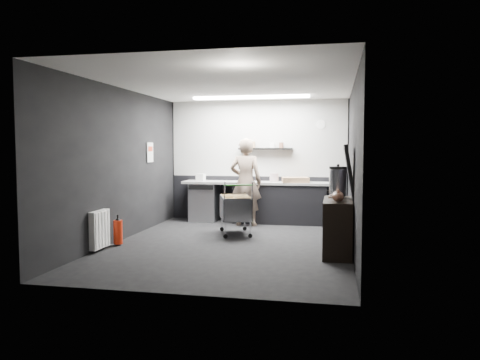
# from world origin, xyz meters

# --- Properties ---
(floor) EXTENTS (5.50, 5.50, 0.00)m
(floor) POSITION_xyz_m (0.00, 0.00, 0.00)
(floor) COLOR black
(floor) RESTS_ON ground
(ceiling) EXTENTS (5.50, 5.50, 0.00)m
(ceiling) POSITION_xyz_m (0.00, 0.00, 2.70)
(ceiling) COLOR white
(ceiling) RESTS_ON wall_back
(wall_back) EXTENTS (5.50, 0.00, 5.50)m
(wall_back) POSITION_xyz_m (0.00, 2.75, 1.35)
(wall_back) COLOR black
(wall_back) RESTS_ON floor
(wall_front) EXTENTS (5.50, 0.00, 5.50)m
(wall_front) POSITION_xyz_m (0.00, -2.75, 1.35)
(wall_front) COLOR black
(wall_front) RESTS_ON floor
(wall_left) EXTENTS (0.00, 5.50, 5.50)m
(wall_left) POSITION_xyz_m (-2.00, 0.00, 1.35)
(wall_left) COLOR black
(wall_left) RESTS_ON floor
(wall_right) EXTENTS (0.00, 5.50, 5.50)m
(wall_right) POSITION_xyz_m (2.00, 0.00, 1.35)
(wall_right) COLOR black
(wall_right) RESTS_ON floor
(kitchen_wall_panel) EXTENTS (3.95, 0.02, 1.70)m
(kitchen_wall_panel) POSITION_xyz_m (0.00, 2.73, 1.85)
(kitchen_wall_panel) COLOR #B9B9B5
(kitchen_wall_panel) RESTS_ON wall_back
(dado_panel) EXTENTS (3.95, 0.02, 1.00)m
(dado_panel) POSITION_xyz_m (0.00, 2.73, 0.50)
(dado_panel) COLOR black
(dado_panel) RESTS_ON wall_back
(floating_shelf) EXTENTS (1.20, 0.22, 0.04)m
(floating_shelf) POSITION_xyz_m (0.20, 2.62, 1.62)
(floating_shelf) COLOR black
(floating_shelf) RESTS_ON wall_back
(wall_clock) EXTENTS (0.20, 0.03, 0.20)m
(wall_clock) POSITION_xyz_m (1.40, 2.72, 2.15)
(wall_clock) COLOR white
(wall_clock) RESTS_ON wall_back
(poster) EXTENTS (0.02, 0.30, 0.40)m
(poster) POSITION_xyz_m (-1.98, 1.30, 1.55)
(poster) COLOR white
(poster) RESTS_ON wall_left
(poster_red_band) EXTENTS (0.02, 0.22, 0.10)m
(poster_red_band) POSITION_xyz_m (-1.98, 1.30, 1.62)
(poster_red_band) COLOR red
(poster_red_band) RESTS_ON poster
(radiator) EXTENTS (0.10, 0.50, 0.60)m
(radiator) POSITION_xyz_m (-1.94, -0.90, 0.35)
(radiator) COLOR white
(radiator) RESTS_ON wall_left
(ceiling_strip) EXTENTS (2.40, 0.20, 0.04)m
(ceiling_strip) POSITION_xyz_m (0.00, 1.85, 2.67)
(ceiling_strip) COLOR white
(ceiling_strip) RESTS_ON ceiling
(prep_counter) EXTENTS (3.20, 0.61, 0.90)m
(prep_counter) POSITION_xyz_m (0.14, 2.42, 0.46)
(prep_counter) COLOR black
(prep_counter) RESTS_ON floor
(person) EXTENTS (0.67, 0.44, 1.84)m
(person) POSITION_xyz_m (-0.12, 1.97, 0.92)
(person) COLOR #BDAB96
(person) RESTS_ON floor
(shopping_cart) EXTENTS (0.80, 1.07, 0.99)m
(shopping_cart) POSITION_xyz_m (-0.13, 0.94, 0.47)
(shopping_cart) COLOR silver
(shopping_cart) RESTS_ON floor
(sideboard) EXTENTS (0.48, 1.13, 1.70)m
(sideboard) POSITION_xyz_m (1.78, -0.34, 0.54)
(sideboard) COLOR black
(sideboard) RESTS_ON floor
(fire_extinguisher) EXTENTS (0.15, 0.15, 0.50)m
(fire_extinguisher) POSITION_xyz_m (-1.85, -0.44, 0.24)
(fire_extinguisher) COLOR red
(fire_extinguisher) RESTS_ON floor
(cardboard_box) EXTENTS (0.63, 0.52, 0.11)m
(cardboard_box) POSITION_xyz_m (0.89, 2.37, 0.96)
(cardboard_box) COLOR tan
(cardboard_box) RESTS_ON prep_counter
(pink_tub) EXTENTS (0.19, 0.19, 0.19)m
(pink_tub) POSITION_xyz_m (0.42, 2.42, 1.00)
(pink_tub) COLOR beige
(pink_tub) RESTS_ON prep_counter
(white_container) EXTENTS (0.20, 0.17, 0.16)m
(white_container) POSITION_xyz_m (-1.22, 2.37, 0.98)
(white_container) COLOR white
(white_container) RESTS_ON prep_counter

